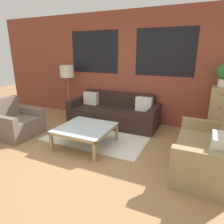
# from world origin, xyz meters

# --- Properties ---
(ground_plane) EXTENTS (16.00, 16.00, 0.00)m
(ground_plane) POSITION_xyz_m (0.00, 0.00, 0.00)
(ground_plane) COLOR #9E754C
(wall_back_brick) EXTENTS (8.40, 0.09, 2.80)m
(wall_back_brick) POSITION_xyz_m (0.00, 2.44, 1.41)
(wall_back_brick) COLOR brown
(wall_back_brick) RESTS_ON ground_plane
(rug) EXTENTS (2.20, 1.67, 0.00)m
(rug) POSITION_xyz_m (-0.15, 1.18, 0.00)
(rug) COLOR silver
(rug) RESTS_ON ground_plane
(couch_dark) EXTENTS (2.29, 0.88, 0.78)m
(couch_dark) POSITION_xyz_m (-0.17, 1.95, 0.28)
(couch_dark) COLOR black
(couch_dark) RESTS_ON ground_plane
(settee_vintage) EXTENTS (0.80, 1.44, 0.92)m
(settee_vintage) POSITION_xyz_m (2.04, 0.60, 0.31)
(settee_vintage) COLOR #99845B
(settee_vintage) RESTS_ON ground_plane
(armchair_corner) EXTENTS (0.80, 0.88, 0.84)m
(armchair_corner) POSITION_xyz_m (-1.82, 0.34, 0.28)
(armchair_corner) COLOR #6B5B4C
(armchair_corner) RESTS_ON ground_plane
(coffee_table) EXTENTS (1.01, 1.01, 0.40)m
(coffee_table) POSITION_xyz_m (-0.15, 0.55, 0.35)
(coffee_table) COLOR silver
(coffee_table) RESTS_ON ground_plane
(floor_lamp) EXTENTS (0.38, 0.38, 1.45)m
(floor_lamp) POSITION_xyz_m (-1.61, 2.00, 1.24)
(floor_lamp) COLOR olive
(floor_lamp) RESTS_ON ground_plane
(drawer_cabinet) EXTENTS (0.40, 0.43, 1.12)m
(drawer_cabinet) POSITION_xyz_m (2.24, 2.15, 0.56)
(drawer_cabinet) COLOR tan
(drawer_cabinet) RESTS_ON ground_plane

